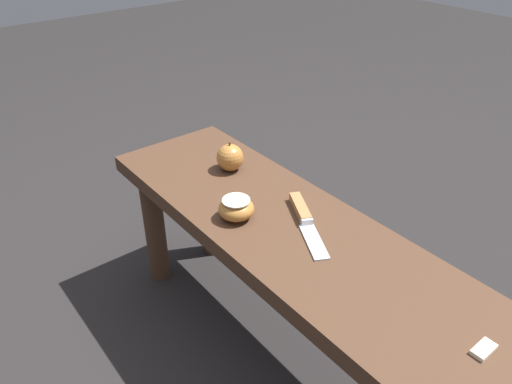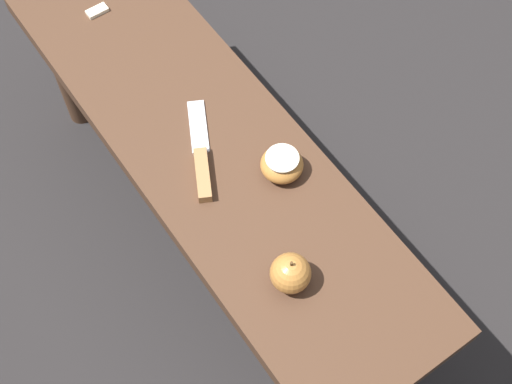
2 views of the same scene
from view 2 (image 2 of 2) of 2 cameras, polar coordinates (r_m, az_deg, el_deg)
ground_plane at (r=1.68m, az=-2.95°, el=-3.57°), size 8.00×8.00×0.00m
wooden_bench at (r=1.39m, az=-3.56°, el=2.41°), size 1.12×0.32×0.41m
knife at (r=1.30m, az=-4.39°, el=2.38°), size 0.21×0.13×0.02m
apple_whole at (r=1.17m, az=2.78°, el=-6.51°), size 0.07×0.07×0.08m
apple_cut at (r=1.27m, az=2.08°, el=2.23°), size 0.08×0.08×0.05m
apple_slice_near_knife at (r=1.56m, az=-12.59°, el=13.96°), size 0.02×0.04×0.01m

